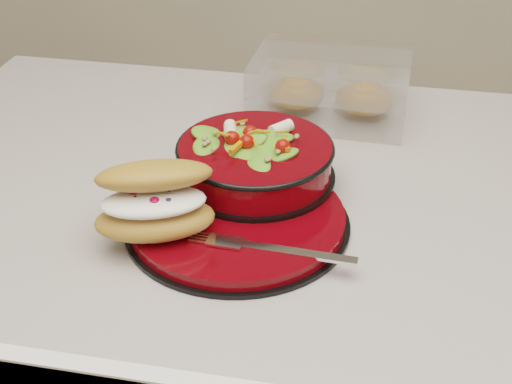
% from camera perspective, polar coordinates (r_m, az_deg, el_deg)
% --- Properties ---
extents(dinner_plate, '(0.28, 0.28, 0.02)m').
position_cam_1_polar(dinner_plate, '(0.89, -1.47, -2.19)').
color(dinner_plate, black).
rests_on(dinner_plate, island_counter).
extents(salad_bowl, '(0.21, 0.21, 0.09)m').
position_cam_1_polar(salad_bowl, '(0.93, -0.07, 2.92)').
color(salad_bowl, black).
rests_on(salad_bowl, dinner_plate).
extents(croissant, '(0.16, 0.13, 0.09)m').
position_cam_1_polar(croissant, '(0.84, -8.06, -0.72)').
color(croissant, '#B17736').
rests_on(croissant, dinner_plate).
extents(fork, '(0.18, 0.03, 0.00)m').
position_cam_1_polar(fork, '(0.82, 1.55, -4.61)').
color(fork, silver).
rests_on(fork, dinner_plate).
extents(pastry_box, '(0.25, 0.19, 0.09)m').
position_cam_1_polar(pastry_box, '(1.16, 5.99, 8.35)').
color(pastry_box, white).
rests_on(pastry_box, island_counter).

